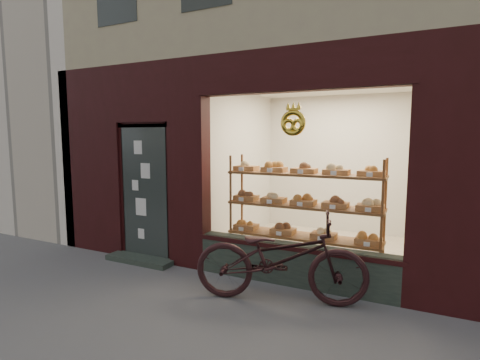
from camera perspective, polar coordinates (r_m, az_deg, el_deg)
The scene contains 4 objects.
ground at distance 3.78m, azimuth -10.58°, elevation -25.11°, with size 90.00×90.00×0.00m, color #4F4F52.
neighbor_left at distance 14.31m, azimuth -29.64°, elevation 15.97°, with size 12.00×7.00×9.00m, color silver.
display_shelf at distance 5.43m, azimuth 9.62°, elevation -5.08°, with size 2.20×0.45×1.70m.
bicycle at distance 4.58m, azimuth 6.12°, elevation -11.72°, with size 0.72×2.05×1.08m, color black.
Camera 1 is at (1.96, -2.55, 1.98)m, focal length 28.00 mm.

